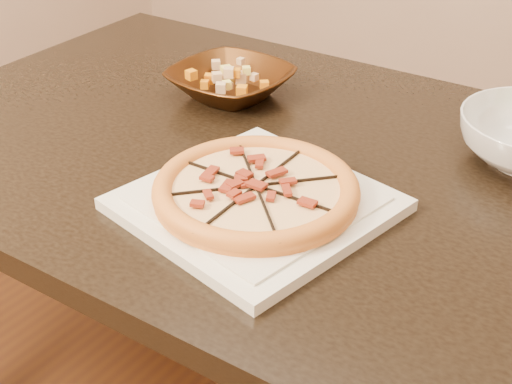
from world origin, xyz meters
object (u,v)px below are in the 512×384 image
plate (256,204)px  pizza (256,190)px  dining_table (274,204)px  bronze_bowl (231,83)px

plate → pizza: size_ratio=1.29×
dining_table → pizza: size_ratio=4.70×
dining_table → plate: bearing=-64.6°
dining_table → plate: size_ratio=3.64×
plate → pizza: pizza is taller
bronze_bowl → plate: bearing=-47.9°
dining_table → bronze_bowl: bearing=145.1°
plate → dining_table: bearing=115.4°
dining_table → pizza: pizza is taller
plate → bronze_bowl: bronze_bowl is taller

